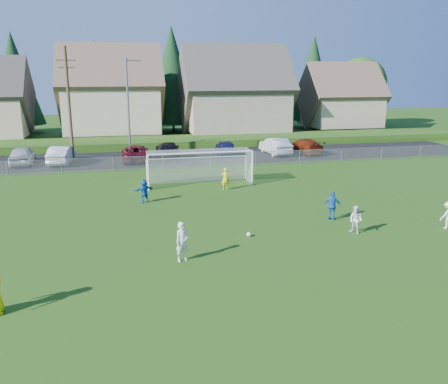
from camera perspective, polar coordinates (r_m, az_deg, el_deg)
The scene contains 23 objects.
ground at distance 19.21m, azimuth 5.35°, elevation -9.79°, with size 160.00×160.00×0.00m, color #193D0C.
asphalt_lot at distance 45.18m, azimuth -5.48°, elevation 4.19°, with size 60.00×60.00×0.00m, color black.
grass_embankment at distance 52.48m, azimuth -6.56°, elevation 5.99°, with size 70.00×6.00×0.80m, color #1E420F.
soccer_ball at distance 23.26m, azimuth 3.01°, elevation -5.11°, with size 0.22×0.22×0.22m, color white.
player_white_a at distance 20.17m, azimuth -5.02°, elevation -5.96°, with size 0.63×0.41×1.72m, color white.
player_white_b at distance 24.34m, azimuth 15.58°, elevation -3.26°, with size 0.69×0.54×1.42m, color white.
player_white_c at distance 26.80m, azimuth 25.34°, elevation -2.53°, with size 0.92×0.53×1.42m, color white.
player_blue_a at distance 26.28m, azimuth 12.92°, elevation -1.62°, with size 0.93×0.39×1.58m, color #1353B5.
player_blue_b at distance 29.50m, azimuth -9.58°, elevation 0.15°, with size 1.37×0.44×1.48m, color #1353B5.
goalkeeper at distance 32.29m, azimuth 0.17°, elevation 1.61°, with size 0.56×0.36×1.52m, color yellow.
car_a at distance 44.89m, azimuth -23.12°, elevation 4.07°, with size 1.88×4.67×1.59m, color silver.
car_b at distance 44.07m, azimuth -18.91°, elevation 4.26°, with size 1.66×4.76×1.57m, color white.
car_c at distance 43.70m, azimuth -10.55°, elevation 4.64°, with size 2.42×5.24×1.46m, color #540916.
car_d at distance 44.59m, azimuth -6.77°, elevation 5.01°, with size 2.14×5.27×1.53m, color black.
car_e at distance 45.93m, azimuth 0.18°, elevation 5.36°, with size 1.77×4.41×1.50m, color #121842.
car_f at distance 46.90m, azimuth 6.19°, elevation 5.53°, with size 1.71×4.90×1.62m, color white.
car_g at distance 47.74m, azimuth 9.64°, elevation 5.46°, with size 2.02×4.96×1.44m, color maroon.
soccer_goal at distance 33.74m, azimuth -3.02°, elevation 3.64°, with size 7.42×1.90×2.50m.
chainlink_fence at distance 39.70m, azimuth -4.47°, elevation 3.74°, with size 52.06×0.06×1.20m.
streetlight at distance 42.77m, azimuth -11.37°, elevation 9.95°, with size 1.38×0.18×9.00m.
utility_pole at distance 43.91m, azimuth -18.14°, elevation 10.04°, with size 1.60×0.26×10.00m.
houses_row at distance 59.60m, azimuth -5.63°, elevation 13.67°, with size 53.90×11.45×13.27m.
tree_row at distance 65.73m, azimuth -7.16°, elevation 13.30°, with size 65.98×12.36×13.80m.
Camera 1 is at (-5.58, -16.65, 7.78)m, focal length 38.00 mm.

